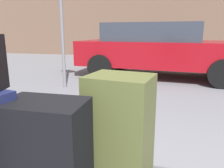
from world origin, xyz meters
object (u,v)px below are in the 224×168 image
at_px(bollard_kerb_near, 210,56).
at_px(suitcase_black_center, 47,162).
at_px(suitcase_olive_rear_left, 120,133).
at_px(parked_car, 159,49).
at_px(no_parking_sign, 61,16).

bearing_deg(bollard_kerb_near, suitcase_black_center, -105.21).
relative_size(suitcase_olive_rear_left, parked_car, 0.14).
bearing_deg(no_parking_sign, suitcase_olive_rear_left, -60.43).
distance_m(parked_car, no_parking_sign, 2.71).
distance_m(suitcase_olive_rear_left, no_parking_sign, 3.91).
xyz_separation_m(parked_car, bollard_kerb_near, (1.77, 2.61, -0.43)).
bearing_deg(suitcase_olive_rear_left, no_parking_sign, 129.55).
xyz_separation_m(parked_car, no_parking_sign, (-1.98, -1.68, 0.76)).
bearing_deg(suitcase_black_center, bollard_kerb_near, 75.08).
relative_size(suitcase_black_center, bollard_kerb_near, 0.88).
xyz_separation_m(bollard_kerb_near, no_parking_sign, (-3.75, -4.29, 1.20)).
xyz_separation_m(suitcase_olive_rear_left, no_parking_sign, (-1.88, 3.32, 0.86)).
bearing_deg(suitcase_olive_rear_left, suitcase_black_center, -123.53).
bearing_deg(parked_car, no_parking_sign, -139.67).
bearing_deg(suitcase_olive_rear_left, bollard_kerb_near, 86.19).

